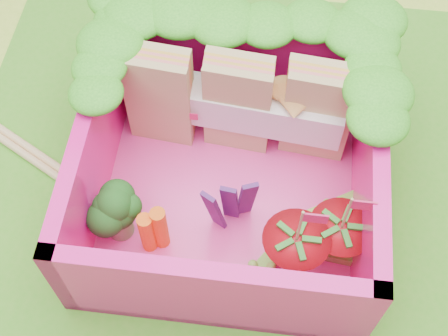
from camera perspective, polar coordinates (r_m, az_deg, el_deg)
ground at (r=3.10m, az=-0.32°, el=-1.39°), size 14.00×14.00×0.00m
placemat at (r=3.08m, az=-0.32°, el=-1.25°), size 2.60×2.60×0.03m
bento_floor at (r=3.01m, az=0.51°, el=-2.28°), size 1.30×1.30×0.05m
bento_box at (r=2.79m, az=0.55°, el=0.21°), size 1.30×1.30×0.55m
lettuce_ruffle at (r=2.81m, az=1.73°, el=11.94°), size 1.43×0.83×0.11m
sandwich_stack at (r=2.93m, az=1.40°, el=5.93°), size 1.06×0.26×0.55m
broccoli at (r=2.77m, az=-9.87°, el=-3.96°), size 0.31×0.31×0.26m
carrot_sticks at (r=2.75m, az=-6.43°, el=-5.67°), size 0.12×0.09×0.28m
purple_wedges at (r=2.73m, az=0.58°, el=-3.32°), size 0.21×0.12×0.38m
strawberry_left at (r=2.70m, az=6.38°, el=-7.71°), size 0.28×0.28×0.52m
strawberry_right at (r=2.75m, az=10.30°, el=-6.51°), size 0.28×0.28×0.52m
snap_peas at (r=2.86m, az=7.91°, el=-6.77°), size 0.60×0.61×0.05m
chopsticks at (r=3.26m, az=-16.90°, el=1.01°), size 2.20×1.21×0.04m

